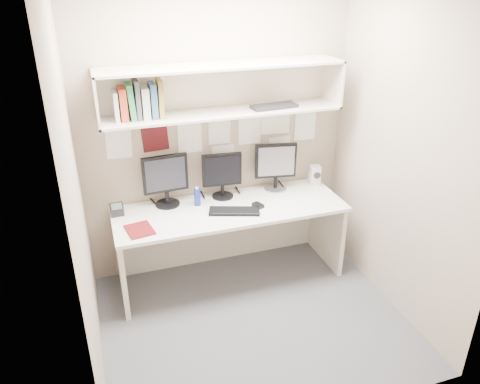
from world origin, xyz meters
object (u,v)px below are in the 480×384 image
object	(u,v)px
speaker	(315,175)
maroon_notebook	(140,230)
monitor_right	(276,165)
monitor_center	(222,173)
desk	(230,243)
monitor_left	(166,178)
desk_phone	(117,209)
keyboard	(234,211)

from	to	relation	value
speaker	maroon_notebook	bearing A→B (deg)	-156.59
monitor_right	speaker	distance (m)	0.42
monitor_center	desk	bearing A→B (deg)	-85.01
monitor_left	monitor_right	xyz separation A→B (m)	(1.02, 0.00, -0.01)
monitor_center	speaker	world-z (taller)	monitor_center
monitor_left	maroon_notebook	bearing A→B (deg)	-131.02
speaker	desk_phone	world-z (taller)	speaker
monitor_left	maroon_notebook	world-z (taller)	monitor_left
speaker	keyboard	bearing A→B (deg)	-149.91
monitor_right	desk_phone	bearing A→B (deg)	-167.34
monitor_center	keyboard	bearing A→B (deg)	-83.59
monitor_left	maroon_notebook	size ratio (longest dim) A/B	1.89
keyboard	speaker	size ratio (longest dim) A/B	2.26
desk	monitor_right	bearing A→B (deg)	23.13
keyboard	desk_phone	distance (m)	0.99
desk	monitor_right	distance (m)	0.83
desk	monitor_right	size ratio (longest dim) A/B	4.49
monitor_right	desk_phone	world-z (taller)	monitor_right
monitor_left	monitor_center	world-z (taller)	monitor_left
desk	monitor_center	bearing A→B (deg)	90.03
keyboard	speaker	distance (m)	0.95
monitor_right	maroon_notebook	bearing A→B (deg)	-153.46
maroon_notebook	desk_phone	bearing A→B (deg)	104.57
maroon_notebook	desk	bearing A→B (deg)	2.28
monitor_center	monitor_right	xyz separation A→B (m)	(0.51, -0.00, 0.02)
monitor_right	keyboard	xyz separation A→B (m)	(-0.51, -0.33, -0.23)
monitor_left	speaker	xyz separation A→B (m)	(1.41, -0.03, -0.15)
monitor_left	keyboard	size ratio (longest dim) A/B	1.06
monitor_left	speaker	world-z (taller)	monitor_left
desk	maroon_notebook	distance (m)	0.89
desk	keyboard	size ratio (longest dim) A/B	4.67
keyboard	monitor_center	bearing A→B (deg)	110.22
monitor_center	maroon_notebook	distance (m)	0.91
monitor_left	maroon_notebook	xyz separation A→B (m)	(-0.29, -0.39, -0.24)
desk	maroon_notebook	size ratio (longest dim) A/B	8.29
desk	monitor_right	world-z (taller)	monitor_right
monitor_left	desk_phone	size ratio (longest dim) A/B	3.48
keyboard	monitor_right	bearing A→B (deg)	51.88
desk	monitor_left	bearing A→B (deg)	156.47
keyboard	desk_phone	xyz separation A→B (m)	(-0.95, 0.26, 0.04)
monitor_left	desk_phone	xyz separation A→B (m)	(-0.44, -0.07, -0.20)
monitor_right	speaker	bearing A→B (deg)	6.40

